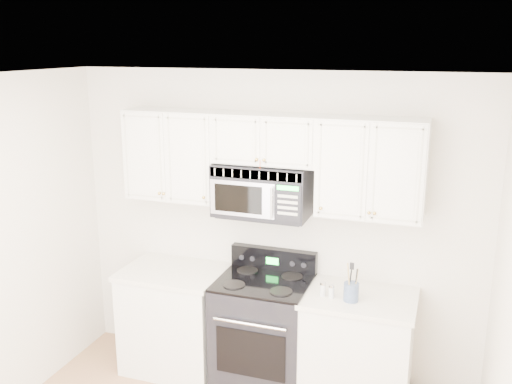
% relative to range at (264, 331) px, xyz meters
% --- Properties ---
extents(room, '(3.51, 3.51, 2.61)m').
position_rel_range_xyz_m(room, '(-0.02, -1.44, 0.82)').
color(room, '#905E47').
rests_on(room, ground).
extents(base_cabinet_left, '(0.86, 0.65, 0.92)m').
position_rel_range_xyz_m(base_cabinet_left, '(-0.82, 0.00, -0.06)').
color(base_cabinet_left, silver).
rests_on(base_cabinet_left, ground).
extents(base_cabinet_right, '(0.86, 0.65, 0.92)m').
position_rel_range_xyz_m(base_cabinet_right, '(0.78, 0.00, -0.06)').
color(base_cabinet_right, silver).
rests_on(base_cabinet_right, ground).
extents(range, '(0.75, 0.68, 1.12)m').
position_rel_range_xyz_m(range, '(0.00, 0.00, 0.00)').
color(range, black).
rests_on(range, ground).
extents(upper_cabinets, '(2.44, 0.37, 0.75)m').
position_rel_range_xyz_m(upper_cabinets, '(-0.02, 0.15, 1.45)').
color(upper_cabinets, silver).
rests_on(upper_cabinets, ground).
extents(microwave, '(0.76, 0.43, 0.42)m').
position_rel_range_xyz_m(microwave, '(-0.05, 0.12, 1.18)').
color(microwave, black).
rests_on(microwave, ground).
extents(utensil_crock, '(0.11, 0.11, 0.31)m').
position_rel_range_xyz_m(utensil_crock, '(0.73, -0.11, 0.51)').
color(utensil_crock, '#4B6085').
rests_on(utensil_crock, base_cabinet_right).
extents(shaker_salt, '(0.05, 0.05, 0.11)m').
position_rel_range_xyz_m(shaker_salt, '(0.51, -0.09, 0.49)').
color(shaker_salt, '#BDBDBD').
rests_on(shaker_salt, base_cabinet_right).
extents(shaker_pepper, '(0.04, 0.04, 0.10)m').
position_rel_range_xyz_m(shaker_pepper, '(0.58, -0.11, 0.49)').
color(shaker_pepper, '#BDBDBD').
rests_on(shaker_pepper, base_cabinet_right).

